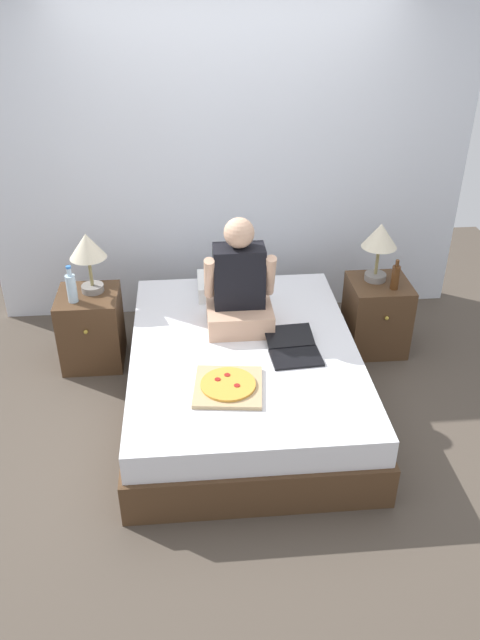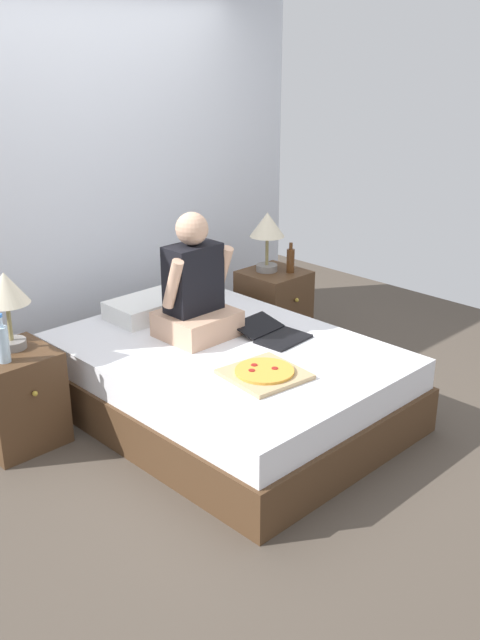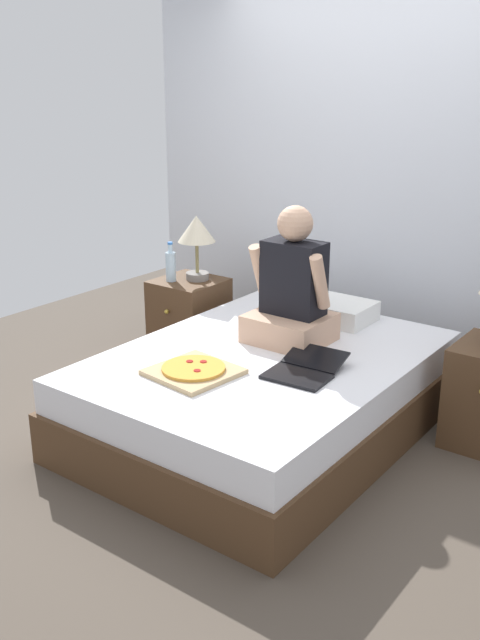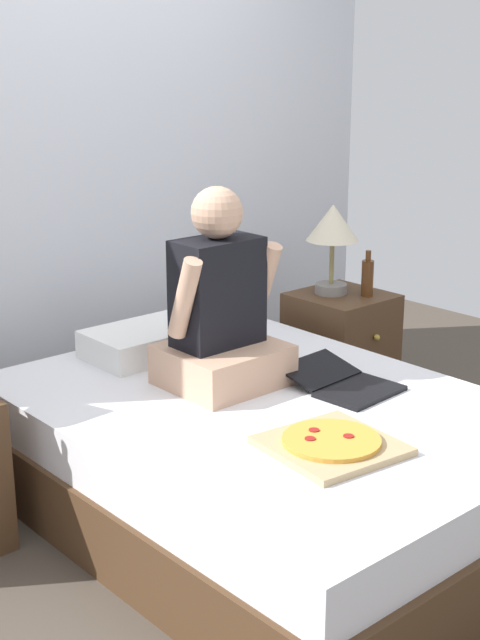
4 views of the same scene
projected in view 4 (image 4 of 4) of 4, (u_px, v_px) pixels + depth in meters
name	position (u px, v px, depth m)	size (l,w,h in m)	color
ground_plane	(267.00, 512.00, 3.49)	(5.80, 5.80, 0.00)	#4C4238
wall_back	(65.00, 160.00, 4.12)	(3.80, 0.12, 2.50)	silver
bed	(268.00, 458.00, 3.42)	(1.52, 2.05, 0.47)	#4C331E
nightstand_right	(340.00, 348.00, 4.53)	(0.44, 0.47, 0.57)	#4C331E
lamp_on_right_nightstand	(333.00, 229.00, 4.37)	(0.26, 0.26, 0.45)	gray
beer_bottle	(367.00, 277.00, 4.39)	(0.06, 0.06, 0.23)	#512D14
pillow	(148.00, 341.00, 3.86)	(0.52, 0.34, 0.12)	white
person_seated	(220.00, 313.00, 3.46)	(0.47, 0.40, 0.78)	tan
laptop	(346.00, 384.00, 3.47)	(0.34, 0.44, 0.07)	black
pizza_box	(331.00, 444.00, 2.94)	(0.44, 0.44, 0.05)	tan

